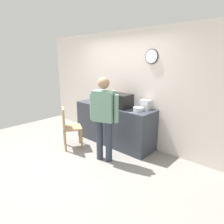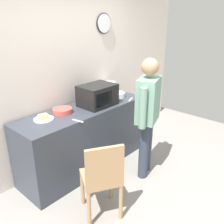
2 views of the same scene
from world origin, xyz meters
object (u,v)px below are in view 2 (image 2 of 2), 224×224
object	(u,v)px
cereal_bowl	(118,95)
toaster	(108,88)
sandwich_plate	(44,118)
wooden_chair	(102,177)
salad_bowl	(62,111)
person_standing	(148,111)
microwave	(98,95)
fork_utensil	(78,121)
spoon_utensil	(131,99)

from	to	relation	value
cereal_bowl	toaster	size ratio (longest dim) A/B	0.99
cereal_bowl	toaster	distance (m)	0.24
sandwich_plate	wooden_chair	distance (m)	1.05
salad_bowl	cereal_bowl	xyz separation A→B (m)	(1.01, -0.11, 0.01)
person_standing	sandwich_plate	bearing A→B (deg)	140.81
person_standing	wooden_chair	world-z (taller)	person_standing
microwave	cereal_bowl	bearing A→B (deg)	3.20
microwave	wooden_chair	distance (m)	1.27
wooden_chair	cereal_bowl	bearing A→B (deg)	34.44
wooden_chair	sandwich_plate	bearing A→B (deg)	92.22
cereal_bowl	person_standing	size ratio (longest dim) A/B	0.13
cereal_bowl	wooden_chair	bearing A→B (deg)	-145.56
salad_bowl	person_standing	distance (m)	1.13
sandwich_plate	person_standing	size ratio (longest dim) A/B	0.15
microwave	sandwich_plate	bearing A→B (deg)	171.33
salad_bowl	person_standing	bearing A→B (deg)	-49.13
fork_utensil	wooden_chair	bearing A→B (deg)	-109.24
toaster	person_standing	distance (m)	1.02
sandwich_plate	fork_utensil	bearing A→B (deg)	-54.07
salad_bowl	sandwich_plate	bearing A→B (deg)	-178.09
cereal_bowl	spoon_utensil	distance (m)	0.23
microwave	cereal_bowl	world-z (taller)	microwave
sandwich_plate	cereal_bowl	size ratio (longest dim) A/B	1.14
microwave	person_standing	size ratio (longest dim) A/B	0.30
sandwich_plate	salad_bowl	size ratio (longest dim) A/B	0.97
person_standing	wooden_chair	bearing A→B (deg)	-172.85
salad_bowl	spoon_utensil	world-z (taller)	salad_bowl
toaster	fork_utensil	distance (m)	1.18
sandwich_plate	cereal_bowl	world-z (taller)	cereal_bowl
toaster	spoon_utensil	bearing A→B (deg)	-88.50
spoon_utensil	sandwich_plate	bearing A→B (deg)	166.40
spoon_utensil	salad_bowl	bearing A→B (deg)	162.26
salad_bowl	wooden_chair	size ratio (longest dim) A/B	0.27
toaster	person_standing	world-z (taller)	person_standing
sandwich_plate	toaster	xyz separation A→B (m)	(1.33, 0.13, 0.08)
microwave	sandwich_plate	distance (m)	0.84
salad_bowl	microwave	bearing A→B (deg)	-14.42
cereal_bowl	spoon_utensil	size ratio (longest dim) A/B	1.28
microwave	cereal_bowl	size ratio (longest dim) A/B	2.30
spoon_utensil	microwave	bearing A→B (deg)	159.01
spoon_utensil	person_standing	world-z (taller)	person_standing
salad_bowl	cereal_bowl	distance (m)	1.01
microwave	person_standing	bearing A→B (deg)	-73.53
fork_utensil	spoon_utensil	xyz separation A→B (m)	(1.08, 0.03, 0.00)
toaster	microwave	bearing A→B (deg)	-153.10
salad_bowl	wooden_chair	bearing A→B (deg)	-104.80
microwave	person_standing	world-z (taller)	person_standing
fork_utensil	spoon_utensil	world-z (taller)	same
spoon_utensil	person_standing	xyz separation A→B (m)	(-0.31, -0.52, 0.04)
sandwich_plate	salad_bowl	xyz separation A→B (m)	(0.30, 0.01, 0.01)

